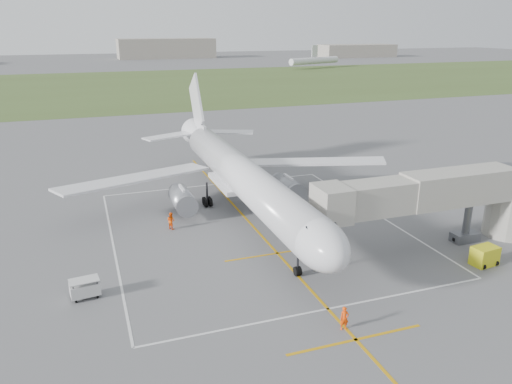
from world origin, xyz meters
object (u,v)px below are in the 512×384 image
object	(u,v)px
airliner	(241,175)
ramp_worker_nose	(344,318)
baggage_cart	(85,288)
ramp_worker_wing	(171,221)
gpu_unit	(485,256)
jet_bridge	(451,197)

from	to	relation	value
airliner	ramp_worker_nose	size ratio (longest dim) A/B	27.61
airliner	baggage_cart	world-z (taller)	airliner
airliner	ramp_worker_wing	bearing A→B (deg)	-167.71
airliner	baggage_cart	size ratio (longest dim) A/B	20.28
ramp_worker_wing	gpu_unit	bearing A→B (deg)	-160.49
ramp_worker_nose	ramp_worker_wing	distance (m)	23.05
airliner	ramp_worker_nose	bearing A→B (deg)	-90.39
ramp_worker_nose	ramp_worker_wing	world-z (taller)	ramp_worker_wing
ramp_worker_nose	airliner	bearing A→B (deg)	99.64
airliner	ramp_worker_wing	distance (m)	8.98
jet_bridge	ramp_worker_wing	bearing A→B (deg)	152.31
gpu_unit	baggage_cart	distance (m)	33.27
gpu_unit	ramp_worker_nose	world-z (taller)	ramp_worker_nose
airliner	baggage_cart	xyz separation A→B (m)	(-16.70, -13.10, -3.62)
airliner	ramp_worker_nose	world-z (taller)	airliner
jet_bridge	gpu_unit	bearing A→B (deg)	-85.51
airliner	ramp_worker_wing	world-z (taller)	airliner
jet_bridge	ramp_worker_wing	size ratio (longest dim) A/B	13.18
airliner	ramp_worker_nose	distance (m)	23.67
ramp_worker_wing	jet_bridge	bearing A→B (deg)	-152.96
jet_bridge	airliner	bearing A→B (deg)	137.81
baggage_cart	jet_bridge	bearing A→B (deg)	-9.02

